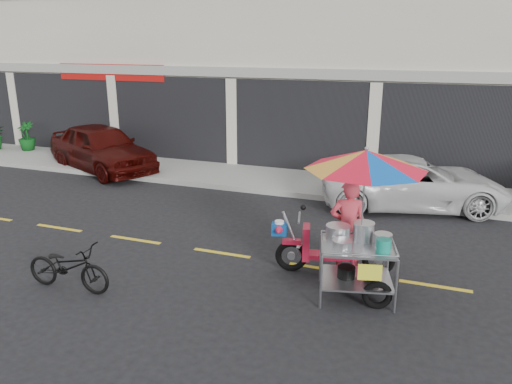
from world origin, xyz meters
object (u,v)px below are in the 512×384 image
(maroon_sedan, at_px, (102,148))
(food_vendor_rig, at_px, (356,199))
(near_bicycle, at_px, (68,267))
(white_pickup, at_px, (414,183))

(maroon_sedan, xyz_separation_m, food_vendor_rig, (8.94, -5.19, 0.81))
(near_bicycle, bearing_deg, food_vendor_rig, -70.23)
(food_vendor_rig, bearing_deg, maroon_sedan, 136.18)
(maroon_sedan, height_order, white_pickup, maroon_sedan)
(near_bicycle, bearing_deg, white_pickup, -39.73)
(maroon_sedan, relative_size, near_bicycle, 2.84)
(maroon_sedan, relative_size, food_vendor_rig, 1.58)
(white_pickup, height_order, food_vendor_rig, food_vendor_rig)
(white_pickup, bearing_deg, near_bicycle, 127.40)
(maroon_sedan, bearing_deg, food_vendor_rig, -95.67)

